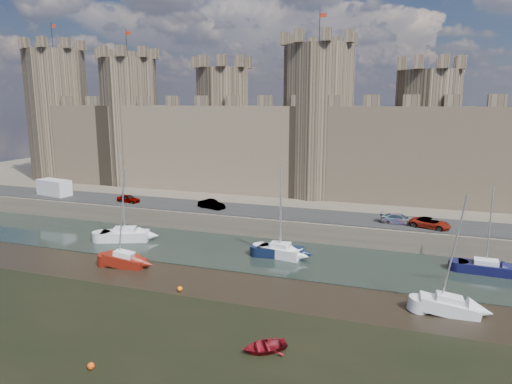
% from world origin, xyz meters
% --- Properties ---
extents(ground, '(160.00, 160.00, 0.00)m').
position_xyz_m(ground, '(0.00, 0.00, 0.00)').
color(ground, black).
rests_on(ground, ground).
extents(water_channel, '(160.00, 12.00, 0.08)m').
position_xyz_m(water_channel, '(0.00, 24.00, 0.04)').
color(water_channel, black).
rests_on(water_channel, ground).
extents(quay, '(160.00, 60.00, 2.50)m').
position_xyz_m(quay, '(0.00, 60.00, 1.25)').
color(quay, '#4C443A').
rests_on(quay, ground).
extents(road, '(160.00, 7.00, 0.10)m').
position_xyz_m(road, '(0.00, 34.00, 2.55)').
color(road, black).
rests_on(road, quay).
extents(castle, '(108.50, 11.00, 29.00)m').
position_xyz_m(castle, '(-0.64, 48.00, 11.67)').
color(castle, '#42382B').
rests_on(castle, quay).
extents(car_0, '(3.73, 1.90, 1.22)m').
position_xyz_m(car_0, '(-22.79, 32.89, 3.11)').
color(car_0, gray).
rests_on(car_0, quay).
extents(car_1, '(4.20, 2.41, 1.31)m').
position_xyz_m(car_1, '(-9.58, 33.25, 3.16)').
color(car_1, gray).
rests_on(car_1, quay).
extents(car_2, '(4.42, 1.85, 1.28)m').
position_xyz_m(car_2, '(15.35, 33.36, 3.14)').
color(car_2, gray).
rests_on(car_2, quay).
extents(car_3, '(4.98, 3.36, 1.27)m').
position_xyz_m(car_3, '(18.85, 32.52, 3.13)').
color(car_3, gray).
rests_on(car_3, quay).
extents(van, '(6.20, 3.51, 2.55)m').
position_xyz_m(van, '(-36.92, 33.50, 3.77)').
color(van, silver).
rests_on(van, quay).
extents(sailboat_0, '(6.23, 4.27, 10.86)m').
position_xyz_m(sailboat_0, '(-16.93, 23.37, 0.83)').
color(sailboat_0, silver).
rests_on(sailboat_0, ground).
extents(sailboat_1, '(5.24, 2.48, 10.16)m').
position_xyz_m(sailboat_1, '(3.13, 23.85, 0.80)').
color(sailboat_1, black).
rests_on(sailboat_1, ground).
extents(sailboat_2, '(5.06, 2.64, 10.39)m').
position_xyz_m(sailboat_2, '(3.08, 23.71, 0.83)').
color(sailboat_2, silver).
rests_on(sailboat_2, ground).
extents(sailboat_3, '(5.19, 2.27, 8.91)m').
position_xyz_m(sailboat_3, '(24.11, 25.86, 0.71)').
color(sailboat_3, black).
rests_on(sailboat_3, ground).
extents(sailboat_4, '(4.62, 2.14, 10.47)m').
position_xyz_m(sailboat_4, '(-11.66, 15.67, 0.76)').
color(sailboat_4, '#65140B').
rests_on(sailboat_4, ground).
extents(sailboat_5, '(4.75, 2.05, 10.06)m').
position_xyz_m(sailboat_5, '(19.99, 15.00, 0.73)').
color(sailboat_5, silver).
rests_on(sailboat_5, ground).
extents(dinghy_4, '(3.88, 3.64, 0.65)m').
position_xyz_m(dinghy_4, '(7.46, 4.57, 0.33)').
color(dinghy_4, maroon).
rests_on(dinghy_4, ground).
extents(buoy_1, '(0.49, 0.49, 0.49)m').
position_xyz_m(buoy_1, '(-3.07, 11.85, 0.24)').
color(buoy_1, orange).
rests_on(buoy_1, ground).
extents(buoy_4, '(0.48, 0.48, 0.48)m').
position_xyz_m(buoy_4, '(-2.56, -1.16, 0.24)').
color(buoy_4, '#E7410A').
rests_on(buoy_4, ground).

